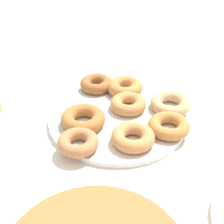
# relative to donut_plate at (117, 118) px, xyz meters

# --- Properties ---
(ground_plane) EXTENTS (2.40, 2.40, 0.00)m
(ground_plane) POSITION_rel_donut_plate_xyz_m (0.00, 0.00, -0.01)
(ground_plane) COLOR white
(donut_plate) EXTENTS (0.30, 0.30, 0.01)m
(donut_plate) POSITION_rel_donut_plate_xyz_m (0.00, 0.00, 0.00)
(donut_plate) COLOR silver
(donut_plate) RESTS_ON ground_plane
(donut_0) EXTENTS (0.11, 0.11, 0.03)m
(donut_0) POSITION_rel_donut_plate_xyz_m (-0.12, 0.01, 0.02)
(donut_0) COLOR #BC7A3D
(donut_0) RESTS_ON donut_plate
(donut_1) EXTENTS (0.12, 0.12, 0.03)m
(donut_1) POSITION_rel_donut_plate_xyz_m (-0.06, 0.07, 0.02)
(donut_1) COLOR #C6844C
(donut_1) RESTS_ON donut_plate
(donut_2) EXTENTS (0.10, 0.10, 0.03)m
(donut_2) POSITION_rel_donut_plate_xyz_m (0.05, 0.06, 0.02)
(donut_2) COLOR #AD6B33
(donut_2) RESTS_ON donut_plate
(donut_3) EXTENTS (0.11, 0.11, 0.03)m
(donut_3) POSITION_rel_donut_plate_xyz_m (-0.01, -0.04, 0.02)
(donut_3) COLOR #C6844C
(donut_3) RESTS_ON donut_plate
(donut_4) EXTENTS (0.10, 0.10, 0.03)m
(donut_4) POSITION_rel_donut_plate_xyz_m (0.03, 0.13, 0.02)
(donut_4) COLOR #B27547
(donut_4) RESTS_ON donut_plate
(donut_5) EXTENTS (0.11, 0.11, 0.03)m
(donut_5) POSITION_rel_donut_plate_xyz_m (0.10, -0.09, 0.02)
(donut_5) COLOR #995B2D
(donut_5) RESTS_ON donut_plate
(donut_6) EXTENTS (0.10, 0.10, 0.03)m
(donut_6) POSITION_rel_donut_plate_xyz_m (-0.10, -0.08, 0.02)
(donut_6) COLOR tan
(donut_6) RESTS_ON donut_plate
(donut_7) EXTENTS (0.12, 0.12, 0.03)m
(donut_7) POSITION_rel_donut_plate_xyz_m (0.02, -0.10, 0.02)
(donut_7) COLOR #BC7A3D
(donut_7) RESTS_ON donut_plate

